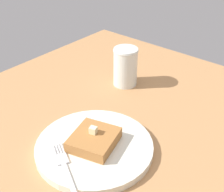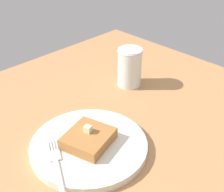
% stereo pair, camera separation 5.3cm
% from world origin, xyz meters
% --- Properties ---
extents(table_surface, '(1.03, 1.03, 0.03)m').
position_xyz_m(table_surface, '(0.00, 0.00, 0.01)').
color(table_surface, '#B17D4D').
rests_on(table_surface, ground).
extents(plate, '(0.24, 0.24, 0.02)m').
position_xyz_m(plate, '(0.08, 0.01, 0.04)').
color(plate, silver).
rests_on(plate, table_surface).
extents(toast_slice_center, '(0.11, 0.11, 0.02)m').
position_xyz_m(toast_slice_center, '(0.08, 0.01, 0.05)').
color(toast_slice_center, '#A96D37').
rests_on(toast_slice_center, plate).
extents(butter_pat_primary, '(0.02, 0.02, 0.01)m').
position_xyz_m(butter_pat_primary, '(0.08, 0.01, 0.07)').
color(butter_pat_primary, beige).
rests_on(butter_pat_primary, toast_slice_center).
extents(fork, '(0.15, 0.09, 0.00)m').
position_xyz_m(fork, '(0.07, 0.10, 0.04)').
color(fork, silver).
rests_on(fork, plate).
extents(syrup_jar, '(0.07, 0.07, 0.10)m').
position_xyz_m(syrup_jar, '(0.20, -0.24, 0.08)').
color(syrup_jar, '#4C1D0D').
rests_on(syrup_jar, table_surface).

